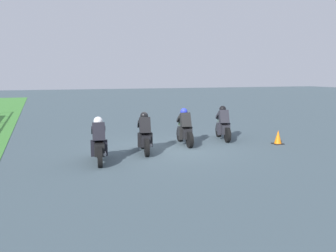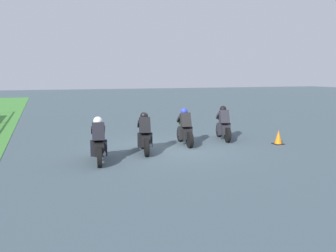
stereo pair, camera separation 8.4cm
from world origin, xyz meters
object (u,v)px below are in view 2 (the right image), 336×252
rider_lane_c (145,136)px  rider_lane_d (99,144)px  rider_lane_b (185,130)px  rider_lane_a (223,126)px  traffic_cone (278,138)px

rider_lane_c → rider_lane_d: 2.05m
rider_lane_b → rider_lane_d: bearing=121.4°
rider_lane_b → rider_lane_c: size_ratio=1.01×
rider_lane_a → rider_lane_d: bearing=123.9°
rider_lane_c → rider_lane_d: bearing=126.5°
rider_lane_a → rider_lane_d: (-2.31, 5.88, 0.00)m
rider_lane_b → rider_lane_d: same height
rider_lane_c → rider_lane_d: same height
rider_lane_a → rider_lane_c: (-1.39, 4.04, 0.00)m
traffic_cone → rider_lane_d: bearing=94.5°
rider_lane_c → rider_lane_a: bearing=-60.9°
rider_lane_c → rider_lane_d: (-0.91, 1.84, 0.00)m
rider_lane_a → rider_lane_b: 2.11m
rider_lane_a → rider_lane_d: same height
rider_lane_c → traffic_cone: bearing=-83.2°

